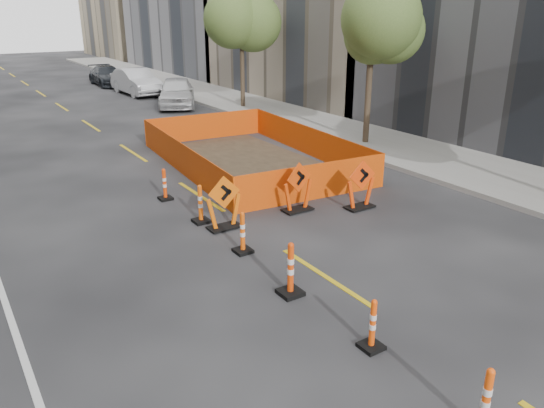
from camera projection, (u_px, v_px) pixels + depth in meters
ground_plane at (490, 383)px, 7.98m from camera, size 140.00×140.00×0.00m
sidewalk_right at (376, 142)px, 21.98m from camera, size 4.00×90.00×0.15m
tree_r_b at (372, 29)px, 20.12m from camera, size 2.80×2.80×5.95m
tree_r_c at (241, 23)px, 27.99m from camera, size 2.80×2.80×5.95m
channelizer_2 at (486, 401)px, 6.88m from camera, size 0.40×0.40×1.02m
channelizer_3 at (373, 324)px, 8.63m from camera, size 0.36×0.36×0.92m
channelizer_4 at (291, 269)px, 10.24m from camera, size 0.44×0.44×1.12m
channelizer_5 at (243, 232)px, 12.05m from camera, size 0.39×0.39×0.99m
channelizer_6 at (200, 204)px, 13.74m from camera, size 0.41×0.41×1.04m
channelizer_7 at (165, 184)px, 15.41m from camera, size 0.37×0.37×0.95m
chevron_sign_left at (224, 203)px, 13.29m from camera, size 0.98×0.63×1.42m
chevron_sign_center at (298, 187)px, 14.46m from camera, size 1.00×0.67×1.40m
chevron_sign_right at (361, 185)px, 14.66m from camera, size 0.98×0.65×1.40m
safety_fence at (249, 149)px, 18.96m from camera, size 5.79×9.05×1.08m
parked_car_near at (177, 92)px, 29.89m from camera, size 3.77×5.16×1.63m
parked_car_mid at (136, 82)px, 33.99m from camera, size 1.94×5.03×1.64m
parked_car_far at (107, 76)px, 38.15m from camera, size 2.01×4.68×1.34m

